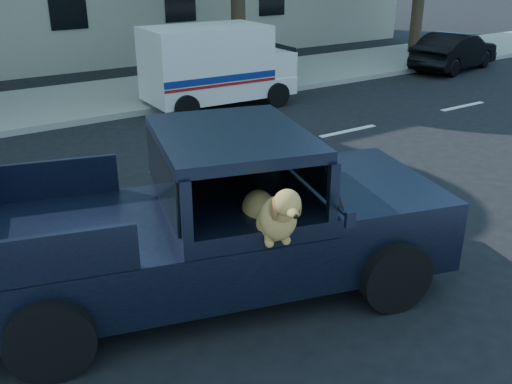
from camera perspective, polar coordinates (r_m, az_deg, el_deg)
ground at (r=8.21m, az=4.46°, el=-4.14°), size 120.00×120.00×0.00m
far_sidewalk at (r=16.02m, az=-16.42°, el=8.80°), size 60.00×4.00×0.15m
lane_stripes at (r=11.83m, az=2.00°, el=4.57°), size 21.60×0.14×0.01m
pickup_truck at (r=6.62m, az=-5.12°, el=-4.85°), size 5.72×3.48×1.92m
mail_truck at (r=14.87m, az=-4.07°, el=11.87°), size 3.81×2.04×2.05m
parked_sedan at (r=20.91m, az=19.25°, el=13.15°), size 2.08×4.01×1.26m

